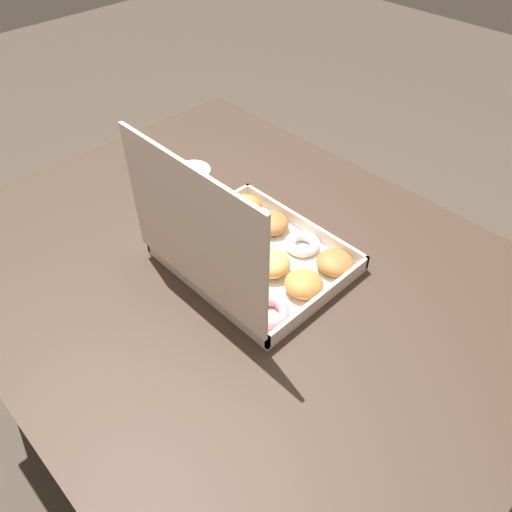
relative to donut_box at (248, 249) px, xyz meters
name	(u,v)px	position (x,y,z in m)	size (l,w,h in m)	color
ground_plane	(243,430)	(0.02, 0.02, -0.79)	(8.00, 8.00, 0.00)	#42382D
dining_table	(238,292)	(0.02, 0.02, -0.13)	(1.30, 1.02, 0.74)	#38281E
donut_box	(248,249)	(0.00, 0.00, 0.00)	(0.38, 0.32, 0.33)	silver
coffee_mug	(194,183)	(0.28, -0.08, -0.01)	(0.09, 0.09, 0.08)	white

